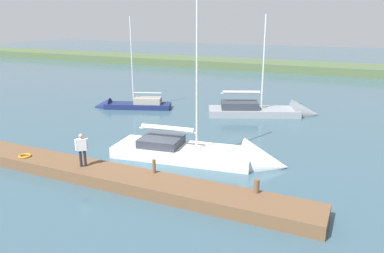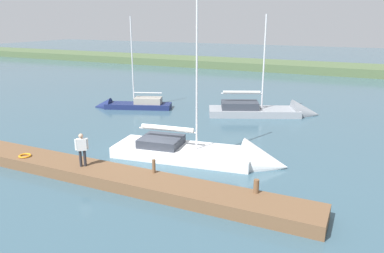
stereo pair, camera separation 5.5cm
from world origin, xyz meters
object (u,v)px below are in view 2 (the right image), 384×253
object	(u,v)px
mooring_post_near	(154,166)
sailboat_far_right	(215,158)
sailboat_outer_mooring	(272,113)
sailboat_inner_slip	(129,106)
mooring_post_far	(256,186)
person_on_dock	(82,148)
life_ring_buoy	(25,156)

from	to	relation	value
mooring_post_near	sailboat_far_right	bearing A→B (deg)	-110.55
sailboat_far_right	sailboat_outer_mooring	world-z (taller)	sailboat_far_right
sailboat_far_right	sailboat_outer_mooring	size ratio (longest dim) A/B	1.12
mooring_post_near	sailboat_inner_slip	world-z (taller)	sailboat_inner_slip
mooring_post_near	sailboat_inner_slip	bearing A→B (deg)	-51.32
mooring_post_far	person_on_dock	world-z (taller)	person_on_dock
mooring_post_far	sailboat_inner_slip	xyz separation A→B (m)	(15.57, -13.09, -0.74)
life_ring_buoy	sailboat_inner_slip	bearing A→B (deg)	-78.13
sailboat_outer_mooring	person_on_dock	xyz separation A→B (m)	(5.67, 16.85, 1.42)
life_ring_buoy	person_on_dock	world-z (taller)	person_on_dock
sailboat_inner_slip	life_ring_buoy	bearing A→B (deg)	81.75
life_ring_buoy	sailboat_inner_slip	world-z (taller)	sailboat_inner_slip
sailboat_outer_mooring	sailboat_inner_slip	size ratio (longest dim) A/B	1.07
life_ring_buoy	sailboat_far_right	xyz separation A→B (m)	(-9.05, -5.21, -0.46)
sailboat_inner_slip	person_on_dock	world-z (taller)	sailboat_inner_slip
person_on_dock	mooring_post_near	bearing A→B (deg)	60.37
sailboat_inner_slip	mooring_post_near	bearing A→B (deg)	108.55
sailboat_outer_mooring	mooring_post_near	bearing A→B (deg)	-120.68
mooring_post_near	person_on_dock	distance (m)	3.83
life_ring_buoy	sailboat_outer_mooring	distance (m)	19.58
mooring_post_far	person_on_dock	size ratio (longest dim) A/B	0.35
mooring_post_near	person_on_dock	bearing A→B (deg)	12.24
sailboat_far_right	person_on_dock	xyz separation A→B (m)	(5.24, 4.93, 1.41)
mooring_post_far	life_ring_buoy	world-z (taller)	mooring_post_far
sailboat_far_right	life_ring_buoy	bearing A→B (deg)	-157.73
mooring_post_far	life_ring_buoy	xyz separation A→B (m)	(12.59, 1.08, -0.26)
mooring_post_far	sailboat_inner_slip	size ratio (longest dim) A/B	0.07
sailboat_far_right	sailboat_inner_slip	distance (m)	14.99
sailboat_far_right	sailboat_inner_slip	bearing A→B (deg)	135.65
sailboat_outer_mooring	mooring_post_far	bearing A→B (deg)	-102.67
life_ring_buoy	sailboat_far_right	bearing A→B (deg)	-150.06
mooring_post_far	sailboat_outer_mooring	distance (m)	16.36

